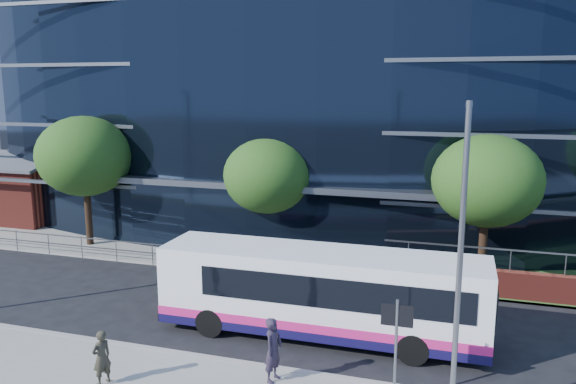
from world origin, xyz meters
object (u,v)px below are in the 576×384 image
(streetlight_east, at_px, (460,256))
(pedestrian, at_px, (273,350))
(tree_far_a, at_px, (84,156))
(tree_far_c, at_px, (487,181))
(tree_far_b, at_px, (267,176))
(street_sign, at_px, (397,328))
(pedestrian_b, at_px, (102,357))
(brick_pavilion, at_px, (15,188))
(city_bus, at_px, (323,292))

(streetlight_east, bearing_deg, pedestrian, 174.75)
(tree_far_a, distance_m, pedestrian, 18.09)
(tree_far_a, relative_size, tree_far_c, 1.07)
(tree_far_b, height_order, tree_far_c, tree_far_c)
(streetlight_east, height_order, pedestrian, streetlight_east)
(street_sign, xyz_separation_m, pedestrian_b, (-7.99, -1.74, -1.20))
(brick_pavilion, bearing_deg, street_sign, -29.65)
(brick_pavilion, bearing_deg, streetlight_east, -29.24)
(tree_far_b, distance_m, city_bus, 9.37)
(tree_far_a, height_order, city_bus, tree_far_a)
(tree_far_c, bearing_deg, tree_far_b, 177.14)
(brick_pavilion, xyz_separation_m, pedestrian_b, (18.51, -16.83, -0.99))
(brick_pavilion, relative_size, pedestrian, 4.56)
(pedestrian, bearing_deg, tree_far_a, 62.61)
(tree_far_a, xyz_separation_m, pedestrian, (14.08, -10.72, -3.77))
(pedestrian_b, bearing_deg, brick_pavilion, -110.88)
(tree_far_b, xyz_separation_m, pedestrian_b, (-0.49, -12.83, -3.26))
(street_sign, xyz_separation_m, streetlight_east, (1.50, -0.59, 2.29))
(city_bus, bearing_deg, tree_far_a, 153.69)
(streetlight_east, bearing_deg, pedestrian_b, -173.05)
(city_bus, bearing_deg, tree_far_c, 53.21)
(brick_pavilion, height_order, tree_far_c, tree_far_c)
(tree_far_b, bearing_deg, tree_far_a, -177.14)
(city_bus, bearing_deg, streetlight_east, -42.99)
(streetlight_east, distance_m, pedestrian_b, 10.18)
(tree_far_a, height_order, pedestrian_b, tree_far_a)
(brick_pavilion, relative_size, city_bus, 0.77)
(tree_far_c, bearing_deg, street_sign, -103.29)
(tree_far_b, height_order, city_bus, tree_far_b)
(street_sign, relative_size, tree_far_b, 0.46)
(brick_pavilion, relative_size, streetlight_east, 1.08)
(city_bus, bearing_deg, brick_pavilion, 153.50)
(tree_far_a, xyz_separation_m, tree_far_c, (20.00, 0.00, -0.33))
(streetlight_east, bearing_deg, tree_far_c, 84.89)
(tree_far_c, xyz_separation_m, city_bus, (-5.32, -7.18, -2.94))
(brick_pavilion, height_order, pedestrian_b, brick_pavilion)
(tree_far_a, xyz_separation_m, pedestrian_b, (9.51, -12.33, -3.91))
(city_bus, relative_size, pedestrian, 5.90)
(brick_pavilion, height_order, city_bus, brick_pavilion)
(tree_far_a, distance_m, streetlight_east, 22.05)
(street_sign, distance_m, streetlight_east, 2.80)
(pedestrian_b, bearing_deg, city_bus, 156.28)
(tree_far_c, xyz_separation_m, pedestrian, (-5.92, -10.72, -3.44))
(brick_pavilion, xyz_separation_m, tree_far_b, (19.00, -4.00, 2.27))
(street_sign, bearing_deg, pedestrian_b, -167.69)
(tree_far_b, relative_size, tree_far_c, 0.93)
(tree_far_a, bearing_deg, brick_pavilion, 153.45)
(tree_far_a, relative_size, tree_far_b, 1.15)
(tree_far_a, distance_m, city_bus, 16.66)
(city_bus, xyz_separation_m, pedestrian_b, (-5.17, -5.15, -0.65))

